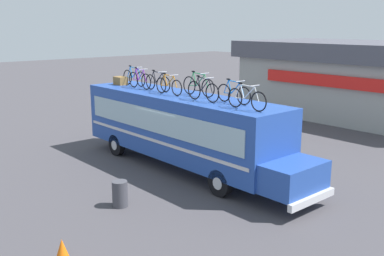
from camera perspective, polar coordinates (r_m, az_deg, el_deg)
The scene contains 14 objects.
ground_plane at distance 18.73m, azimuth -1.61°, elevation -4.93°, with size 120.00×120.00×0.00m, color #423F44.
bus at distance 18.08m, azimuth -1.15°, elevation 0.16°, with size 11.62×2.46×3.03m.
luggage_bag_1 at distance 21.30m, azimuth -9.11°, elevation 5.98°, with size 0.62×0.44×0.37m, color olive.
rooftop_bicycle_1 at distance 20.91m, azimuth -7.41°, elevation 6.44°, with size 1.77×0.44×0.91m.
rooftop_bicycle_2 at distance 19.89m, azimuth -6.70°, elevation 6.13°, with size 1.66×0.44×0.92m.
rooftop_bicycle_3 at distance 19.12m, azimuth -4.41°, elevation 5.86°, with size 1.70×0.44×0.87m.
rooftop_bicycle_4 at distance 18.01m, azimuth -2.99°, elevation 5.42°, with size 1.65×0.44×0.86m.
rooftop_bicycle_5 at distance 17.64m, azimuth 0.82°, elevation 5.41°, with size 1.83×0.44×0.97m.
rooftop_bicycle_6 at distance 16.44m, azimuth 1.41°, elevation 4.80°, with size 1.68×0.44×0.93m.
rooftop_bicycle_7 at distance 16.01m, azimuth 5.32°, elevation 4.44°, with size 1.62×0.44×0.87m.
rooftop_bicycle_8 at distance 14.87m, azimuth 6.96°, elevation 3.76°, with size 1.70×0.44×0.88m.
roadside_building at distance 30.87m, azimuth 20.41°, elevation 5.99°, with size 14.40×8.66×4.73m.
trash_bin at distance 14.81m, azimuth -9.18°, elevation -8.29°, with size 0.50×0.50×0.86m, color #3F3F47.
traffic_cone at distance 11.98m, azimuth -16.23°, elevation -14.72°, with size 0.39×0.39×0.58m, color orange.
Camera 1 is at (13.74, -11.36, 5.76)m, focal length 41.80 mm.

